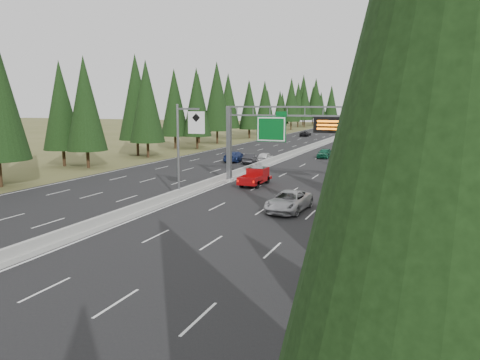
# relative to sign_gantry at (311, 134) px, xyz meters

# --- Properties ---
(road) EXTENTS (32.00, 260.00, 0.08)m
(road) POSITION_rel_sign_gantry_xyz_m (-8.92, 45.12, -5.23)
(road) COLOR black
(road) RESTS_ON ground
(shoulder_right) EXTENTS (3.60, 260.00, 0.06)m
(shoulder_right) POSITION_rel_sign_gantry_xyz_m (8.88, 45.12, -5.24)
(shoulder_right) COLOR olive
(shoulder_right) RESTS_ON ground
(shoulder_left) EXTENTS (3.60, 260.00, 0.06)m
(shoulder_left) POSITION_rel_sign_gantry_xyz_m (-26.72, 45.12, -5.24)
(shoulder_left) COLOR #4C5025
(shoulder_left) RESTS_ON ground
(median_barrier) EXTENTS (0.70, 260.00, 0.85)m
(median_barrier) POSITION_rel_sign_gantry_xyz_m (-8.92, 45.12, -4.85)
(median_barrier) COLOR #969690
(median_barrier) RESTS_ON road
(sign_gantry) EXTENTS (16.75, 0.98, 7.80)m
(sign_gantry) POSITION_rel_sign_gantry_xyz_m (0.00, 0.00, 0.00)
(sign_gantry) COLOR slate
(sign_gantry) RESTS_ON road
(hov_sign_pole) EXTENTS (2.80, 0.50, 8.00)m
(hov_sign_pole) POSITION_rel_sign_gantry_xyz_m (-8.33, -9.92, -0.54)
(hov_sign_pole) COLOR slate
(hov_sign_pole) RESTS_ON road
(tree_row_right) EXTENTS (12.36, 243.60, 18.92)m
(tree_row_right) POSITION_rel_sign_gantry_xyz_m (13.19, 48.98, 4.05)
(tree_row_right) COLOR black
(tree_row_right) RESTS_ON ground
(tree_row_left) EXTENTS (11.96, 245.08, 18.80)m
(tree_row_left) POSITION_rel_sign_gantry_xyz_m (-31.01, 44.11, 3.52)
(tree_row_left) COLOR black
(tree_row_left) RESTS_ON ground
(silver_minivan) EXTENTS (2.77, 5.49, 1.49)m
(silver_minivan) POSITION_rel_sign_gantry_xyz_m (0.99, -10.73, -4.44)
(silver_minivan) COLOR #AEAEB3
(silver_minivan) RESTS_ON road
(red_pickup) EXTENTS (1.87, 5.23, 1.70)m
(red_pickup) POSITION_rel_sign_gantry_xyz_m (-5.24, -0.71, -4.25)
(red_pickup) COLOR black
(red_pickup) RESTS_ON road
(car_ahead_green) EXTENTS (1.79, 4.25, 1.44)m
(car_ahead_green) POSITION_rel_sign_gantry_xyz_m (-3.75, 25.14, -4.47)
(car_ahead_green) COLOR #135338
(car_ahead_green) RESTS_ON road
(car_ahead_dkred) EXTENTS (1.48, 3.91, 1.27)m
(car_ahead_dkred) POSITION_rel_sign_gantry_xyz_m (5.58, 10.43, -4.55)
(car_ahead_dkred) COLOR #50160B
(car_ahead_dkred) RESTS_ON road
(car_ahead_dkgrey) EXTENTS (2.13, 5.06, 1.46)m
(car_ahead_dkgrey) POSITION_rel_sign_gantry_xyz_m (4.94, 33.52, -4.46)
(car_ahead_dkgrey) COLOR black
(car_ahead_dkgrey) RESTS_ON road
(car_ahead_white) EXTENTS (3.15, 5.89, 1.57)m
(car_ahead_white) POSITION_rel_sign_gantry_xyz_m (0.33, 81.19, -4.40)
(car_ahead_white) COLOR #B5B5B5
(car_ahead_white) RESTS_ON road
(car_ahead_far) EXTENTS (1.87, 4.44, 1.50)m
(car_ahead_far) POSITION_rel_sign_gantry_xyz_m (-7.42, 90.63, -4.44)
(car_ahead_far) COLOR black
(car_ahead_far) RESTS_ON road
(car_onc_near) EXTENTS (1.82, 4.24, 1.36)m
(car_onc_near) POSITION_rel_sign_gantry_xyz_m (-11.69, 14.91, -4.51)
(car_onc_near) COLOR black
(car_onc_near) RESTS_ON road
(car_onc_blue) EXTENTS (2.05, 5.02, 1.46)m
(car_onc_blue) POSITION_rel_sign_gantry_xyz_m (-14.45, 16.02, -4.46)
(car_onc_blue) COLOR navy
(car_onc_blue) RESTS_ON road
(car_onc_white) EXTENTS (1.64, 3.98, 1.35)m
(car_onc_white) POSITION_rel_sign_gantry_xyz_m (-10.42, 17.21, -4.51)
(car_onc_white) COLOR silver
(car_onc_white) RESTS_ON road
(car_onc_far) EXTENTS (2.47, 4.92, 1.34)m
(car_onc_far) POSITION_rel_sign_gantry_xyz_m (-17.95, 70.27, -4.52)
(car_onc_far) COLOR black
(car_onc_far) RESTS_ON road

